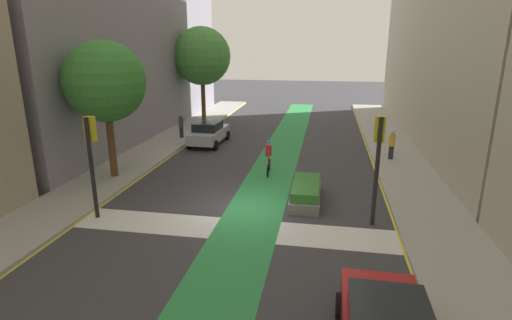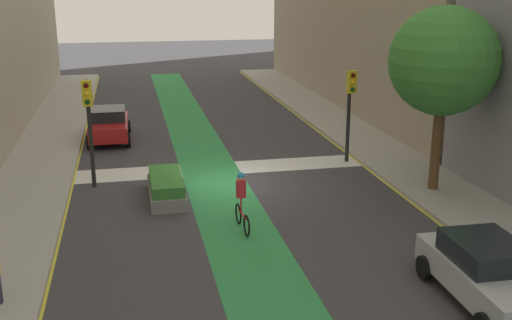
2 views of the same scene
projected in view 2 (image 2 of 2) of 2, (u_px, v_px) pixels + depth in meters
name	position (u px, v px, depth m)	size (l,w,h in m)	color
ground_plane	(229.00, 183.00, 23.82)	(120.00, 120.00, 0.00)	#38383D
bike_lane_paint	(217.00, 184.00, 23.72)	(2.40, 60.00, 0.01)	#2D8C47
crosswalk_band	(221.00, 168.00, 25.70)	(12.00, 1.80, 0.01)	silver
sidewalk_left	(408.00, 170.00, 25.29)	(3.00, 60.00, 0.15)	#9E9E99
curb_stripe_left	(374.00, 173.00, 25.01)	(0.16, 60.00, 0.01)	yellow
sidewalk_right	(27.00, 195.00, 22.31)	(3.00, 60.00, 0.15)	#9E9E99
curb_stripe_right	(70.00, 194.00, 22.63)	(0.16, 60.00, 0.01)	yellow
traffic_signal_near_right	(89.00, 113.00, 22.51)	(0.35, 0.52, 4.12)	black
traffic_signal_near_left	(350.00, 98.00, 25.81)	(0.35, 0.52, 4.00)	black
car_silver_left_far	(487.00, 272.00, 14.77)	(2.10, 4.24, 1.57)	#B2B7BF
car_red_right_near	(109.00, 124.00, 30.08)	(2.06, 4.22, 1.57)	#A51919
cyclist_in_lane	(242.00, 200.00, 19.18)	(0.32, 1.73, 1.86)	black
street_tree_near	(443.00, 62.00, 21.46)	(3.86, 3.86, 6.65)	brown
median_planter	(166.00, 187.00, 22.08)	(1.25, 3.26, 0.85)	slate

